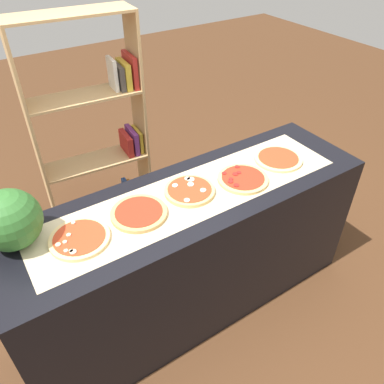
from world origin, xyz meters
The scene contains 10 objects.
ground_plane centered at (0.00, 0.00, 0.00)m, with size 12.00×12.00×0.00m, color #4C2D19.
counter centered at (0.00, 0.00, 0.47)m, with size 2.19×0.64×0.94m, color black.
parchment_paper centered at (0.00, 0.00, 0.94)m, with size 1.83×0.43×0.00m, color beige.
pizza_mushroom_0 centered at (-0.65, 0.00, 0.95)m, with size 0.29×0.29×0.03m.
pizza_plain_1 centered at (-0.33, 0.01, 0.95)m, with size 0.30×0.30×0.02m.
pizza_mozzarella_2 centered at (0.00, 0.03, 0.95)m, with size 0.29×0.29×0.03m.
pizza_pepperoni_3 centered at (0.33, -0.05, 0.95)m, with size 0.30×0.30×0.03m.
pizza_plain_4 centered at (0.65, 0.00, 0.95)m, with size 0.30×0.30×0.02m.
watermelon centered at (-0.91, 0.15, 1.09)m, with size 0.29×0.29×0.29m, color #2D6628.
bookshelf centered at (-0.06, 1.19, 0.80)m, with size 0.86×0.35×1.69m.
Camera 1 is at (-0.92, -1.40, 2.27)m, focal length 35.71 mm.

